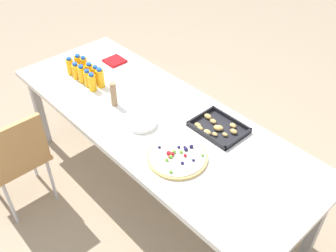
# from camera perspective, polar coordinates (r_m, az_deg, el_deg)

# --- Properties ---
(ground_plane) EXTENTS (12.00, 12.00, 0.00)m
(ground_plane) POSITION_cam_1_polar(r_m,az_deg,el_deg) (3.03, -1.65, -9.35)
(ground_plane) COLOR gray
(party_table) EXTENTS (2.36, 0.87, 0.72)m
(party_table) POSITION_cam_1_polar(r_m,az_deg,el_deg) (2.57, -1.92, 0.41)
(party_table) COLOR white
(party_table) RESTS_ON ground_plane
(chair_near_left) EXTENTS (0.40, 0.40, 0.83)m
(chair_near_left) POSITION_cam_1_polar(r_m,az_deg,el_deg) (2.77, -21.99, -4.11)
(chair_near_left) COLOR #B7844C
(chair_near_left) RESTS_ON ground_plane
(juice_bottle_0) EXTENTS (0.06, 0.06, 0.14)m
(juice_bottle_0) POSITION_cam_1_polar(r_m,az_deg,el_deg) (3.03, -14.52, 8.68)
(juice_bottle_0) COLOR #FAAB14
(juice_bottle_0) RESTS_ON party_table
(juice_bottle_1) EXTENTS (0.06, 0.06, 0.13)m
(juice_bottle_1) POSITION_cam_1_polar(r_m,az_deg,el_deg) (2.97, -13.69, 8.01)
(juice_bottle_1) COLOR #F8AC14
(juice_bottle_1) RESTS_ON party_table
(juice_bottle_2) EXTENTS (0.06, 0.06, 0.14)m
(juice_bottle_2) POSITION_cam_1_polar(r_m,az_deg,el_deg) (2.91, -12.85, 7.60)
(juice_bottle_2) COLOR #F9AC14
(juice_bottle_2) RESTS_ON party_table
(juice_bottle_3) EXTENTS (0.05, 0.05, 0.14)m
(juice_bottle_3) POSITION_cam_1_polar(r_m,az_deg,el_deg) (2.86, -12.00, 7.01)
(juice_bottle_3) COLOR #F9AB14
(juice_bottle_3) RESTS_ON party_table
(juice_bottle_4) EXTENTS (0.06, 0.06, 0.14)m
(juice_bottle_4) POSITION_cam_1_polar(r_m,az_deg,el_deg) (2.80, -11.35, 6.46)
(juice_bottle_4) COLOR #FAAD14
(juice_bottle_4) RESTS_ON party_table
(juice_bottle_5) EXTENTS (0.06, 0.06, 0.14)m
(juice_bottle_5) POSITION_cam_1_polar(r_m,az_deg,el_deg) (3.06, -13.32, 9.16)
(juice_bottle_5) COLOR #FAAD14
(juice_bottle_5) RESTS_ON party_table
(juice_bottle_6) EXTENTS (0.05, 0.05, 0.15)m
(juice_bottle_6) POSITION_cam_1_polar(r_m,az_deg,el_deg) (3.00, -12.49, 8.84)
(juice_bottle_6) COLOR #FAAC14
(juice_bottle_6) RESTS_ON party_table
(juice_bottle_7) EXTENTS (0.06, 0.06, 0.13)m
(juice_bottle_7) POSITION_cam_1_polar(r_m,az_deg,el_deg) (2.94, -11.68, 8.05)
(juice_bottle_7) COLOR #FAAB14
(juice_bottle_7) RESTS_ON party_table
(juice_bottle_8) EXTENTS (0.05, 0.05, 0.14)m
(juice_bottle_8) POSITION_cam_1_polar(r_m,az_deg,el_deg) (2.89, -10.79, 7.61)
(juice_bottle_8) COLOR #F9AC14
(juice_bottle_8) RESTS_ON party_table
(juice_bottle_9) EXTENTS (0.06, 0.06, 0.15)m
(juice_bottle_9) POSITION_cam_1_polar(r_m,az_deg,el_deg) (2.83, -10.18, 7.13)
(juice_bottle_9) COLOR #FAAB14
(juice_bottle_9) RESTS_ON party_table
(fruit_pizza) EXTENTS (0.36, 0.36, 0.05)m
(fruit_pizza) POSITION_cam_1_polar(r_m,az_deg,el_deg) (2.22, 1.42, -4.67)
(fruit_pizza) COLOR tan
(fruit_pizza) RESTS_ON party_table
(snack_tray) EXTENTS (0.33, 0.26, 0.04)m
(snack_tray) POSITION_cam_1_polar(r_m,az_deg,el_deg) (2.44, 7.47, -0.26)
(snack_tray) COLOR black
(snack_tray) RESTS_ON party_table
(plate_stack) EXTENTS (0.19, 0.19, 0.03)m
(plate_stack) POSITION_cam_1_polar(r_m,az_deg,el_deg) (2.45, -3.92, 0.36)
(plate_stack) COLOR silver
(plate_stack) RESTS_ON party_table
(napkin_stack) EXTENTS (0.15, 0.15, 0.02)m
(napkin_stack) POSITION_cam_1_polar(r_m,az_deg,el_deg) (3.15, -8.03, 9.68)
(napkin_stack) COLOR red
(napkin_stack) RESTS_ON party_table
(cardboard_tube) EXTENTS (0.04, 0.04, 0.18)m
(cardboard_tube) POSITION_cam_1_polar(r_m,az_deg,el_deg) (2.61, -8.20, 4.75)
(cardboard_tube) COLOR #9E7A56
(cardboard_tube) RESTS_ON party_table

